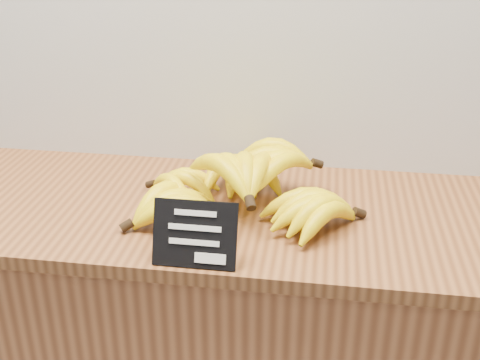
% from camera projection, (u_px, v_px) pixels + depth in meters
% --- Properties ---
extents(counter_top, '(1.52, 0.54, 0.03)m').
position_uv_depth(counter_top, '(243.00, 213.00, 1.34)').
color(counter_top, brown).
rests_on(counter_top, counter).
extents(chalkboard_sign, '(0.16, 0.05, 0.12)m').
position_uv_depth(chalkboard_sign, '(195.00, 234.00, 1.11)').
color(chalkboard_sign, black).
rests_on(chalkboard_sign, counter_top).
extents(banana_pile, '(0.50, 0.38, 0.13)m').
position_uv_depth(banana_pile, '(240.00, 185.00, 1.31)').
color(banana_pile, yellow).
rests_on(banana_pile, counter_top).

